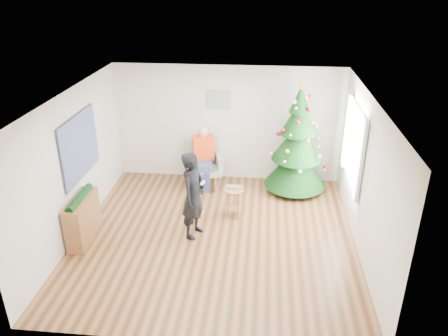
# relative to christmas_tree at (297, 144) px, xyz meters

# --- Properties ---
(floor) EXTENTS (5.00, 5.00, 0.00)m
(floor) POSITION_rel_christmas_tree_xyz_m (-1.51, -2.01, -1.08)
(floor) COLOR brown
(floor) RESTS_ON ground
(ceiling) EXTENTS (5.00, 5.00, 0.00)m
(ceiling) POSITION_rel_christmas_tree_xyz_m (-1.51, -2.01, 1.52)
(ceiling) COLOR white
(ceiling) RESTS_ON wall_back
(wall_back) EXTENTS (5.00, 0.00, 5.00)m
(wall_back) POSITION_rel_christmas_tree_xyz_m (-1.51, 0.49, 0.22)
(wall_back) COLOR silver
(wall_back) RESTS_ON floor
(wall_front) EXTENTS (5.00, 0.00, 5.00)m
(wall_front) POSITION_rel_christmas_tree_xyz_m (-1.51, -4.51, 0.22)
(wall_front) COLOR silver
(wall_front) RESTS_ON floor
(wall_left) EXTENTS (0.00, 5.00, 5.00)m
(wall_left) POSITION_rel_christmas_tree_xyz_m (-4.01, -2.01, 0.22)
(wall_left) COLOR silver
(wall_left) RESTS_ON floor
(wall_right) EXTENTS (0.00, 5.00, 5.00)m
(wall_right) POSITION_rel_christmas_tree_xyz_m (0.99, -2.01, 0.22)
(wall_right) COLOR silver
(wall_right) RESTS_ON floor
(window_panel) EXTENTS (0.04, 1.30, 1.40)m
(window_panel) POSITION_rel_christmas_tree_xyz_m (0.96, -1.01, 0.42)
(window_panel) COLOR white
(window_panel) RESTS_ON wall_right
(curtains) EXTENTS (0.05, 1.75, 1.50)m
(curtains) POSITION_rel_christmas_tree_xyz_m (0.93, -1.01, 0.42)
(curtains) COLOR white
(curtains) RESTS_ON wall_right
(christmas_tree) EXTENTS (1.33, 1.33, 2.41)m
(christmas_tree) POSITION_rel_christmas_tree_xyz_m (0.00, 0.00, 0.00)
(christmas_tree) COLOR #3F2816
(christmas_tree) RESTS_ON floor
(stool) EXTENTS (0.41, 0.41, 0.61)m
(stool) POSITION_rel_christmas_tree_xyz_m (-1.24, -1.28, -0.77)
(stool) COLOR brown
(stool) RESTS_ON floor
(laptop) EXTENTS (0.34, 0.22, 0.03)m
(laptop) POSITION_rel_christmas_tree_xyz_m (-1.24, -1.28, -0.46)
(laptop) COLOR silver
(laptop) RESTS_ON stool
(armchair) EXTENTS (0.94, 0.91, 1.03)m
(armchair) POSITION_rel_christmas_tree_xyz_m (-2.03, 0.05, -0.70)
(armchair) COLOR gray
(armchair) RESTS_ON floor
(seated_person) EXTENTS (0.53, 0.71, 1.35)m
(seated_person) POSITION_rel_christmas_tree_xyz_m (-2.01, -0.00, -0.38)
(seated_person) COLOR navy
(seated_person) RESTS_ON armchair
(standing_man) EXTENTS (0.55, 0.68, 1.62)m
(standing_man) POSITION_rel_christmas_tree_xyz_m (-1.89, -1.98, -0.27)
(standing_man) COLOR black
(standing_man) RESTS_ON floor
(game_controller) EXTENTS (0.08, 0.13, 0.04)m
(game_controller) POSITION_rel_christmas_tree_xyz_m (-1.72, -2.01, -0.01)
(game_controller) COLOR white
(game_controller) RESTS_ON standing_man
(console) EXTENTS (0.33, 1.01, 0.80)m
(console) POSITION_rel_christmas_tree_xyz_m (-3.84, -2.30, -0.68)
(console) COLOR brown
(console) RESTS_ON floor
(garland) EXTENTS (0.14, 0.90, 0.14)m
(garland) POSITION_rel_christmas_tree_xyz_m (-3.84, -2.30, -0.26)
(garland) COLOR black
(garland) RESTS_ON console
(tapestry) EXTENTS (0.03, 1.50, 1.15)m
(tapestry) POSITION_rel_christmas_tree_xyz_m (-3.97, -1.71, 0.47)
(tapestry) COLOR black
(tapestry) RESTS_ON wall_left
(framed_picture) EXTENTS (0.52, 0.05, 0.42)m
(framed_picture) POSITION_rel_christmas_tree_xyz_m (-1.71, 0.45, 0.77)
(framed_picture) COLOR tan
(framed_picture) RESTS_ON wall_back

